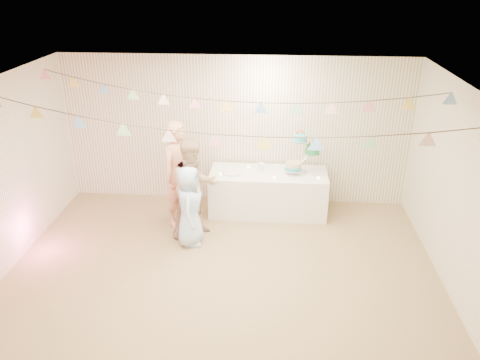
# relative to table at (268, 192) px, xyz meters

# --- Properties ---
(floor) EXTENTS (6.00, 6.00, 0.00)m
(floor) POSITION_rel_table_xyz_m (-0.59, -2.03, -0.37)
(floor) COLOR olive
(floor) RESTS_ON ground
(ceiling) EXTENTS (6.00, 6.00, 0.00)m
(ceiling) POSITION_rel_table_xyz_m (-0.59, -2.03, 2.23)
(ceiling) COLOR silver
(ceiling) RESTS_ON ground
(back_wall) EXTENTS (6.00, 6.00, 0.00)m
(back_wall) POSITION_rel_table_xyz_m (-0.59, 0.47, 0.93)
(back_wall) COLOR white
(back_wall) RESTS_ON ground
(front_wall) EXTENTS (6.00, 6.00, 0.00)m
(front_wall) POSITION_rel_table_xyz_m (-0.59, -4.53, 0.93)
(front_wall) COLOR white
(front_wall) RESTS_ON ground
(right_wall) EXTENTS (5.00, 5.00, 0.00)m
(right_wall) POSITION_rel_table_xyz_m (2.41, -2.03, 0.93)
(right_wall) COLOR white
(right_wall) RESTS_ON ground
(table) EXTENTS (1.97, 0.79, 0.74)m
(table) POSITION_rel_table_xyz_m (0.00, 0.00, 0.00)
(table) COLOR white
(table) RESTS_ON floor
(cake_stand) EXTENTS (0.63, 0.37, 0.70)m
(cake_stand) POSITION_rel_table_xyz_m (0.55, 0.05, 0.73)
(cake_stand) COLOR silver
(cake_stand) RESTS_ON table
(cake_bottom) EXTENTS (0.31, 0.31, 0.15)m
(cake_bottom) POSITION_rel_table_xyz_m (0.40, -0.01, 0.47)
(cake_bottom) COLOR #299BC0
(cake_bottom) RESTS_ON cake_stand
(cake_middle) EXTENTS (0.27, 0.27, 0.22)m
(cake_middle) POSITION_rel_table_xyz_m (0.73, 0.14, 0.74)
(cake_middle) COLOR #1B7C38
(cake_middle) RESTS_ON cake_stand
(cake_top_tier) EXTENTS (0.25, 0.25, 0.19)m
(cake_top_tier) POSITION_rel_table_xyz_m (0.49, 0.02, 1.01)
(cake_top_tier) COLOR #3DB4C1
(cake_top_tier) RESTS_ON cake_stand
(platter) EXTENTS (0.33, 0.33, 0.02)m
(platter) POSITION_rel_table_xyz_m (-0.61, -0.05, 0.39)
(platter) COLOR white
(platter) RESTS_ON table
(posy) EXTENTS (0.14, 0.14, 0.16)m
(posy) POSITION_rel_table_xyz_m (-0.12, 0.05, 0.46)
(posy) COLOR white
(posy) RESTS_ON table
(person_adult_a) EXTENTS (0.74, 0.77, 1.77)m
(person_adult_a) POSITION_rel_table_xyz_m (-1.40, -0.52, 0.51)
(person_adult_a) COLOR tan
(person_adult_a) RESTS_ON floor
(person_adult_b) EXTENTS (0.97, 0.91, 1.60)m
(person_adult_b) POSITION_rel_table_xyz_m (-1.12, -0.83, 0.43)
(person_adult_b) COLOR tan
(person_adult_b) RESTS_ON floor
(person_child) EXTENTS (0.43, 0.63, 1.27)m
(person_child) POSITION_rel_table_xyz_m (-1.16, -1.10, 0.26)
(person_child) COLOR #AACDF1
(person_child) RESTS_ON floor
(bunting_back) EXTENTS (5.60, 1.10, 0.40)m
(bunting_back) POSITION_rel_table_xyz_m (-0.59, -0.93, 1.98)
(bunting_back) COLOR pink
(bunting_back) RESTS_ON ceiling
(bunting_front) EXTENTS (5.60, 0.90, 0.36)m
(bunting_front) POSITION_rel_table_xyz_m (-0.59, -2.23, 1.95)
(bunting_front) COLOR #72A5E5
(bunting_front) RESTS_ON ceiling
(tealight_0) EXTENTS (0.04, 0.04, 0.03)m
(tealight_0) POSITION_rel_table_xyz_m (-0.80, -0.15, 0.39)
(tealight_0) COLOR #FFD88C
(tealight_0) RESTS_ON table
(tealight_1) EXTENTS (0.04, 0.04, 0.03)m
(tealight_1) POSITION_rel_table_xyz_m (-0.35, 0.18, 0.39)
(tealight_1) COLOR #FFD88C
(tealight_1) RESTS_ON table
(tealight_2) EXTENTS (0.04, 0.04, 0.03)m
(tealight_2) POSITION_rel_table_xyz_m (0.10, -0.22, 0.39)
(tealight_2) COLOR #FFD88C
(tealight_2) RESTS_ON table
(tealight_3) EXTENTS (0.04, 0.04, 0.03)m
(tealight_3) POSITION_rel_table_xyz_m (0.35, 0.22, 0.39)
(tealight_3) COLOR #FFD88C
(tealight_3) RESTS_ON table
(tealight_4) EXTENTS (0.04, 0.04, 0.03)m
(tealight_4) POSITION_rel_table_xyz_m (0.82, -0.18, 0.39)
(tealight_4) COLOR #FFD88C
(tealight_4) RESTS_ON table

